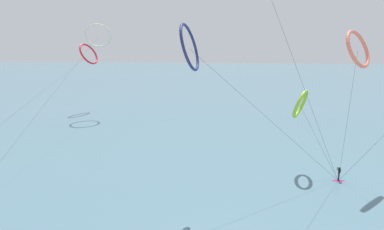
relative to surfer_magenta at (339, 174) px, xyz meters
name	(u,v)px	position (x,y,z in m)	size (l,w,h in m)	color
sea_water	(216,83)	(-16.11, 80.99, -0.78)	(400.00, 200.00, 0.08)	slate
surfer_magenta	(339,174)	(0.00, 0.00, 0.00)	(1.40, 0.70, 1.70)	#CC288E
kite_lime	(300,104)	(-3.95, 3.62, 7.19)	(5.46, 5.62, 9.82)	#8CC62D
kite_navy	(190,47)	(-16.18, -5.21, 13.96)	(17.27, 7.55, 17.01)	navy
kite_ivory	(98,36)	(-38.59, 29.82, 15.30)	(5.90, 45.23, 18.55)	silver
kite_coral	(358,49)	(1.57, 2.80, 13.64)	(4.72, 5.24, 16.60)	#EA7260
kite_crimson	(89,54)	(-42.78, 34.42, 11.48)	(3.99, 53.47, 14.64)	red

